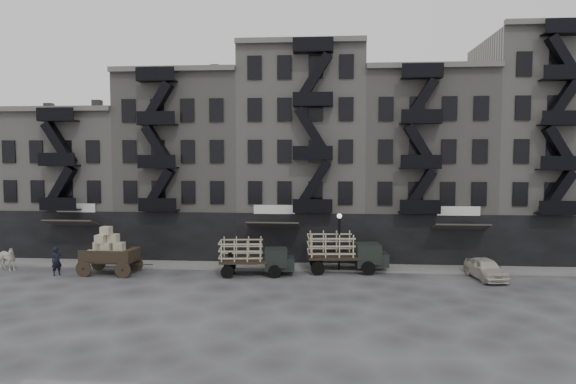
# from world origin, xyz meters

# --- Properties ---
(ground) EXTENTS (140.00, 140.00, 0.00)m
(ground) POSITION_xyz_m (0.00, 0.00, 0.00)
(ground) COLOR #38383A
(ground) RESTS_ON ground
(sidewalk) EXTENTS (55.00, 2.50, 0.15)m
(sidewalk) POSITION_xyz_m (0.00, 3.75, 0.07)
(sidewalk) COLOR slate
(sidewalk) RESTS_ON ground
(building_west) EXTENTS (10.00, 11.35, 13.20)m
(building_west) POSITION_xyz_m (-20.00, 9.83, 6.00)
(building_west) COLOR gray
(building_west) RESTS_ON ground
(building_midwest) EXTENTS (10.00, 11.35, 16.20)m
(building_midwest) POSITION_xyz_m (-10.00, 9.83, 7.50)
(building_midwest) COLOR gray
(building_midwest) RESTS_ON ground
(building_center) EXTENTS (10.00, 11.35, 18.20)m
(building_center) POSITION_xyz_m (-0.00, 9.82, 8.50)
(building_center) COLOR gray
(building_center) RESTS_ON ground
(building_mideast) EXTENTS (10.00, 11.35, 16.20)m
(building_mideast) POSITION_xyz_m (10.00, 9.83, 7.50)
(building_mideast) COLOR gray
(building_mideast) RESTS_ON ground
(building_east) EXTENTS (10.00, 11.35, 19.20)m
(building_east) POSITION_xyz_m (20.00, 9.82, 9.00)
(building_east) COLOR gray
(building_east) RESTS_ON ground
(lamp_post) EXTENTS (0.36, 0.36, 4.28)m
(lamp_post) POSITION_xyz_m (3.00, 2.60, 2.78)
(lamp_post) COLOR black
(lamp_post) RESTS_ON ground
(horse) EXTENTS (2.34, 1.65, 1.81)m
(horse) POSITION_xyz_m (-21.55, 1.02, 0.90)
(horse) COLOR silver
(horse) RESTS_ON ground
(wagon) EXTENTS (4.15, 2.40, 3.41)m
(wagon) POSITION_xyz_m (-13.47, 0.53, 1.95)
(wagon) COLOR black
(wagon) RESTS_ON ground
(stake_truck_west) EXTENTS (5.40, 2.62, 2.62)m
(stake_truck_west) POSITION_xyz_m (-3.03, 1.12, 1.50)
(stake_truck_west) COLOR black
(stake_truck_west) RESTS_ON ground
(stake_truck_east) EXTENTS (5.91, 2.79, 2.89)m
(stake_truck_east) POSITION_xyz_m (3.39, 2.61, 1.65)
(stake_truck_east) COLOR black
(stake_truck_east) RESTS_ON ground
(car_east) EXTENTS (2.28, 4.45, 1.45)m
(car_east) POSITION_xyz_m (13.00, 1.18, 0.72)
(car_east) COLOR beige
(car_east) RESTS_ON ground
(pedestrian_west) EXTENTS (0.85, 0.87, 2.02)m
(pedestrian_west) POSITION_xyz_m (-16.93, -0.16, 1.01)
(pedestrian_west) COLOR black
(pedestrian_west) RESTS_ON ground
(pedestrian_mid) EXTENTS (1.10, 1.03, 1.80)m
(pedestrian_mid) POSITION_xyz_m (-4.84, 1.19, 0.90)
(pedestrian_mid) COLOR black
(pedestrian_mid) RESTS_ON ground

